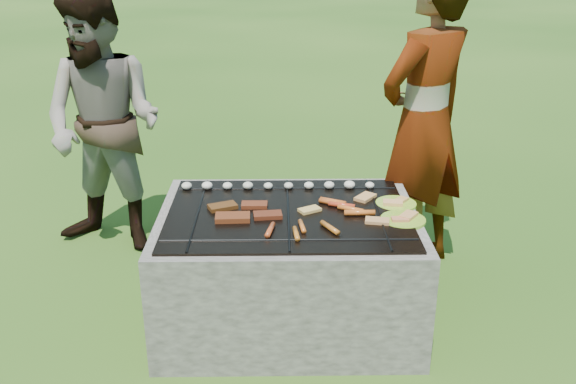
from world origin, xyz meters
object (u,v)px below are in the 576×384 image
cook (424,123)px  plate_near (403,219)px  fire_pit (288,270)px  bystander (104,125)px  plate_far (396,203)px

cook → plate_near: bearing=34.5°
plate_near → cook: (0.23, 0.70, 0.29)m
fire_pit → cook: cook is taller
plate_near → bystander: size_ratio=0.14×
cook → fire_pit: bearing=0.2°
plate_far → plate_near: (0.00, -0.20, -0.00)m
fire_pit → plate_near: bearing=-9.4°
cook → bystander: cook is taller
plate_near → cook: 0.79m
cook → plate_far: bearing=27.8°
cook → bystander: 1.93m
fire_pit → bystander: 1.53m
fire_pit → bystander: (-1.12, 0.89, 0.53)m
plate_far → bystander: 1.86m
fire_pit → bystander: bearing=141.6°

